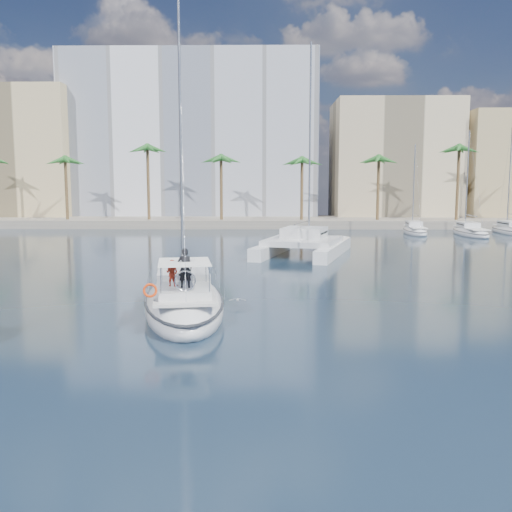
{
  "coord_description": "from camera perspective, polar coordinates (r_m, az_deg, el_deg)",
  "views": [
    {
      "loc": [
        0.31,
        -27.38,
        6.59
      ],
      "look_at": [
        -0.11,
        1.5,
        2.88
      ],
      "focal_mm": 40.0,
      "sensor_mm": 36.0,
      "label": 1
    }
  ],
  "objects": [
    {
      "name": "ground",
      "position": [
        28.17,
        0.17,
        -6.21
      ],
      "size": [
        160.0,
        160.0,
        0.0
      ],
      "primitive_type": "plane",
      "color": "black",
      "rests_on": "ground"
    },
    {
      "name": "quay",
      "position": [
        88.59,
        0.62,
        3.43
      ],
      "size": [
        120.0,
        14.0,
        1.2
      ],
      "primitive_type": "cube",
      "color": "gray",
      "rests_on": "ground"
    },
    {
      "name": "building_modern",
      "position": [
        101.41,
        -6.28,
        11.46
      ],
      "size": [
        42.0,
        16.0,
        28.0
      ],
      "primitive_type": "cube",
      "color": "silver",
      "rests_on": "ground"
    },
    {
      "name": "building_tan_left",
      "position": [
        105.35,
        -23.17,
        9.13
      ],
      "size": [
        22.0,
        14.0,
        22.0
      ],
      "primitive_type": "cube",
      "color": "tan",
      "rests_on": "ground"
    },
    {
      "name": "building_beige",
      "position": [
        99.83,
        13.54,
        9.07
      ],
      "size": [
        20.0,
        14.0,
        20.0
      ],
      "primitive_type": "cube",
      "color": "#C7B48F",
      "rests_on": "ground"
    },
    {
      "name": "palm_left",
      "position": [
        91.17,
        -21.57,
        9.13
      ],
      "size": [
        3.6,
        3.6,
        12.3
      ],
      "color": "brown",
      "rests_on": "ground"
    },
    {
      "name": "palm_centre",
      "position": [
        84.47,
        0.62,
        9.82
      ],
      "size": [
        3.6,
        3.6,
        12.3
      ],
      "color": "brown",
      "rests_on": "ground"
    },
    {
      "name": "palm_right",
      "position": [
        90.94,
        22.87,
        9.07
      ],
      "size": [
        3.6,
        3.6,
        12.3
      ],
      "color": "brown",
      "rests_on": "ground"
    },
    {
      "name": "main_sloop",
      "position": [
        29.6,
        -7.22,
        -4.51
      ],
      "size": [
        5.91,
        13.0,
        18.59
      ],
      "rotation": [
        0.0,
        0.0,
        0.16
      ],
      "color": "white",
      "rests_on": "ground"
    },
    {
      "name": "catamaran",
      "position": [
        52.99,
        4.8,
        1.43
      ],
      "size": [
        10.3,
        14.88,
        19.54
      ],
      "rotation": [
        0.0,
        0.0,
        -0.29
      ],
      "color": "white",
      "rests_on": "ground"
    },
    {
      "name": "seagull",
      "position": [
        30.82,
        -1.86,
        -4.41
      ],
      "size": [
        0.92,
        0.4,
        0.17
      ],
      "color": "silver",
      "rests_on": "ground"
    },
    {
      "name": "moored_yacht_a",
      "position": [
        77.23,
        15.6,
        2.15
      ],
      "size": [
        3.37,
        9.52,
        11.9
      ],
      "primitive_type": null,
      "rotation": [
        0.0,
        0.0,
        -0.07
      ],
      "color": "white",
      "rests_on": "ground"
    },
    {
      "name": "moored_yacht_b",
      "position": [
        77.26,
        20.65,
        1.95
      ],
      "size": [
        3.32,
        10.83,
        13.72
      ],
      "primitive_type": null,
      "rotation": [
        0.0,
        0.0,
        -0.02
      ],
      "color": "white",
      "rests_on": "ground"
    }
  ]
}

